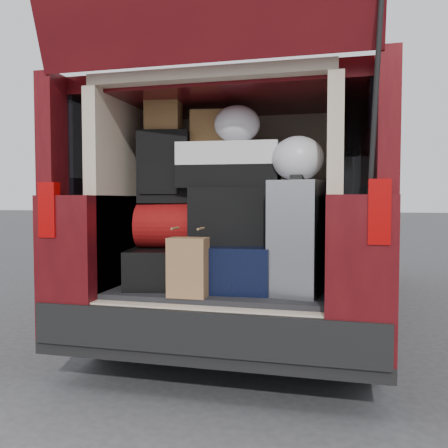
{
  "coord_description": "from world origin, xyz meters",
  "views": [
    {
      "loc": [
        0.7,
        -2.61,
        1.07
      ],
      "look_at": [
        -0.01,
        0.2,
        0.93
      ],
      "focal_mm": 38.0,
      "sensor_mm": 36.0,
      "label": 1
    }
  ],
  "objects": [
    {
      "name": "twotone_duffel",
      "position": [
        0.03,
        0.2,
        1.28
      ],
      "size": [
        0.62,
        0.35,
        0.27
      ],
      "primitive_type": "cube",
      "rotation": [
        0.0,
        0.0,
        0.06
      ],
      "color": "white",
      "rests_on": "black_soft_case"
    },
    {
      "name": "navy_hardshell",
      "position": [
        0.05,
        0.16,
        0.68
      ],
      "size": [
        0.53,
        0.63,
        0.26
      ],
      "primitive_type": "cube",
      "rotation": [
        0.0,
        0.0,
        0.07
      ],
      "color": "black",
      "rests_on": "load_floor"
    },
    {
      "name": "plastic_bag_center",
      "position": [
        0.08,
        0.18,
        1.53
      ],
      "size": [
        0.29,
        0.27,
        0.22
      ],
      "primitive_type": "ellipsoid",
      "rotation": [
        0.0,
        0.0,
        0.04
      ],
      "color": "silver",
      "rests_on": "twotone_duffel"
    },
    {
      "name": "kraft_bag",
      "position": [
        -0.11,
        -0.19,
        0.71
      ],
      "size": [
        0.21,
        0.14,
        0.32
      ],
      "primitive_type": "cube",
      "rotation": [
        0.0,
        0.0,
        0.02
      ],
      "color": "olive",
      "rests_on": "load_floor"
    },
    {
      "name": "plastic_bag_right",
      "position": [
        0.45,
        0.08,
        1.31
      ],
      "size": [
        0.33,
        0.31,
        0.25
      ],
      "primitive_type": "ellipsoid",
      "rotation": [
        0.0,
        0.0,
        0.17
      ],
      "color": "silver",
      "rests_on": "silver_roller"
    },
    {
      "name": "black_soft_case",
      "position": [
        0.04,
        0.15,
        0.98
      ],
      "size": [
        0.5,
        0.35,
        0.34
      ],
      "primitive_type": "cube",
      "rotation": [
        0.0,
        0.0,
        0.16
      ],
      "color": "black",
      "rests_on": "navy_hardshell"
    },
    {
      "name": "load_floor",
      "position": [
        0.0,
        0.28,
        0.28
      ],
      "size": [
        1.24,
        1.05,
        0.55
      ],
      "primitive_type": "cube",
      "color": "black",
      "rests_on": "ground"
    },
    {
      "name": "black_hardshell",
      "position": [
        -0.36,
        0.14,
        0.66
      ],
      "size": [
        0.52,
        0.64,
        0.23
      ],
      "primitive_type": "cube",
      "rotation": [
        0.0,
        0.0,
        0.2
      ],
      "color": "black",
      "rests_on": "load_floor"
    },
    {
      "name": "silver_roller",
      "position": [
        0.47,
        0.07,
        0.86
      ],
      "size": [
        0.33,
        0.46,
        0.63
      ],
      "primitive_type": "cube",
      "rotation": [
        0.0,
        0.0,
        -0.17
      ],
      "color": "silver",
      "rests_on": "load_floor"
    },
    {
      "name": "red_duffel",
      "position": [
        -0.32,
        0.14,
        0.92
      ],
      "size": [
        0.45,
        0.32,
        0.28
      ],
      "primitive_type": "cube",
      "rotation": [
        0.0,
        0.0,
        0.11
      ],
      "color": "maroon",
      "rests_on": "black_hardshell"
    },
    {
      "name": "grocery_sack_upper",
      "position": [
        -0.12,
        0.27,
        1.52
      ],
      "size": [
        0.23,
        0.2,
        0.21
      ],
      "primitive_type": "cube",
      "rotation": [
        0.0,
        0.0,
        0.11
      ],
      "color": "brown",
      "rests_on": "twotone_duffel"
    },
    {
      "name": "grocery_sack_lower",
      "position": [
        -0.39,
        0.2,
        1.6
      ],
      "size": [
        0.23,
        0.2,
        0.19
      ],
      "primitive_type": "cube",
      "rotation": [
        0.0,
        0.0,
        0.14
      ],
      "color": "brown",
      "rests_on": "backpack"
    },
    {
      "name": "backpack",
      "position": [
        -0.39,
        0.18,
        1.28
      ],
      "size": [
        0.34,
        0.24,
        0.45
      ],
      "primitive_type": "cube",
      "rotation": [
        0.0,
        0.0,
        0.19
      ],
      "color": "black",
      "rests_on": "red_duffel"
    },
    {
      "name": "minivan",
      "position": [
        0.0,
        1.86,
        0.91
      ],
      "size": [
        1.9,
        5.35,
        2.77
      ],
      "color": "black",
      "rests_on": "ground"
    },
    {
      "name": "ground",
      "position": [
        0.0,
        0.0,
        0.0
      ],
      "size": [
        80.0,
        80.0,
        0.0
      ],
      "primitive_type": "plane",
      "color": "#323234",
      "rests_on": "ground"
    }
  ]
}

